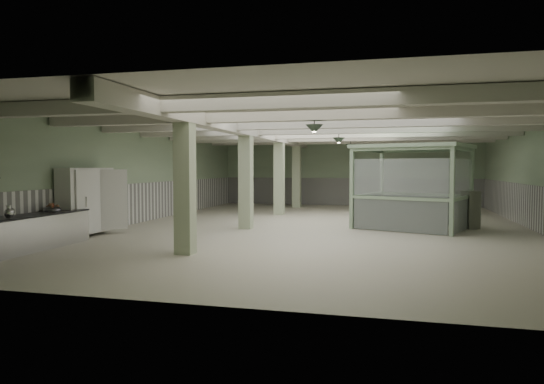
% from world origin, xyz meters
% --- Properties ---
extents(floor, '(20.00, 20.00, 0.00)m').
position_xyz_m(floor, '(0.00, 0.00, 0.00)').
color(floor, beige).
rests_on(floor, ground).
extents(ceiling, '(14.00, 20.00, 0.02)m').
position_xyz_m(ceiling, '(0.00, 0.00, 3.60)').
color(ceiling, beige).
rests_on(ceiling, wall_back).
extents(wall_back, '(14.00, 0.02, 3.60)m').
position_xyz_m(wall_back, '(0.00, 10.00, 1.80)').
color(wall_back, '#95AC8A').
rests_on(wall_back, floor).
extents(wall_front, '(14.00, 0.02, 3.60)m').
position_xyz_m(wall_front, '(0.00, -10.00, 1.80)').
color(wall_front, '#95AC8A').
rests_on(wall_front, floor).
extents(wall_left, '(0.02, 20.00, 3.60)m').
position_xyz_m(wall_left, '(-7.00, 0.00, 1.80)').
color(wall_left, '#95AC8A').
rests_on(wall_left, floor).
extents(wall_right, '(0.02, 20.00, 3.60)m').
position_xyz_m(wall_right, '(7.00, 0.00, 1.80)').
color(wall_right, '#95AC8A').
rests_on(wall_right, floor).
extents(wainscot_left, '(0.05, 19.90, 1.50)m').
position_xyz_m(wainscot_left, '(-6.97, 0.00, 0.75)').
color(wainscot_left, silver).
rests_on(wainscot_left, floor).
extents(wainscot_right, '(0.05, 19.90, 1.50)m').
position_xyz_m(wainscot_right, '(6.97, 0.00, 0.75)').
color(wainscot_right, silver).
rests_on(wainscot_right, floor).
extents(wainscot_back, '(13.90, 0.05, 1.50)m').
position_xyz_m(wainscot_back, '(0.00, 9.97, 0.75)').
color(wainscot_back, silver).
rests_on(wainscot_back, floor).
extents(girder, '(0.45, 19.90, 0.40)m').
position_xyz_m(girder, '(-2.50, 0.00, 3.38)').
color(girder, beige).
rests_on(girder, ceiling).
extents(beam_a, '(13.90, 0.35, 0.32)m').
position_xyz_m(beam_a, '(0.00, -7.50, 3.42)').
color(beam_a, beige).
rests_on(beam_a, ceiling).
extents(beam_b, '(13.90, 0.35, 0.32)m').
position_xyz_m(beam_b, '(0.00, -5.00, 3.42)').
color(beam_b, beige).
rests_on(beam_b, ceiling).
extents(beam_c, '(13.90, 0.35, 0.32)m').
position_xyz_m(beam_c, '(0.00, -2.50, 3.42)').
color(beam_c, beige).
rests_on(beam_c, ceiling).
extents(beam_d, '(13.90, 0.35, 0.32)m').
position_xyz_m(beam_d, '(0.00, 0.00, 3.42)').
color(beam_d, beige).
rests_on(beam_d, ceiling).
extents(beam_e, '(13.90, 0.35, 0.32)m').
position_xyz_m(beam_e, '(0.00, 2.50, 3.42)').
color(beam_e, beige).
rests_on(beam_e, ceiling).
extents(beam_f, '(13.90, 0.35, 0.32)m').
position_xyz_m(beam_f, '(0.00, 5.00, 3.42)').
color(beam_f, beige).
rests_on(beam_f, ceiling).
extents(beam_g, '(13.90, 0.35, 0.32)m').
position_xyz_m(beam_g, '(0.00, 7.50, 3.42)').
color(beam_g, beige).
rests_on(beam_g, ceiling).
extents(column_a, '(0.42, 0.42, 3.60)m').
position_xyz_m(column_a, '(-2.50, -6.00, 1.80)').
color(column_a, '#AAB894').
rests_on(column_a, floor).
extents(column_b, '(0.42, 0.42, 3.60)m').
position_xyz_m(column_b, '(-2.50, -1.00, 1.80)').
color(column_b, '#AAB894').
rests_on(column_b, floor).
extents(column_c, '(0.42, 0.42, 3.60)m').
position_xyz_m(column_c, '(-2.50, 4.00, 1.80)').
color(column_c, '#AAB894').
rests_on(column_c, floor).
extents(column_d, '(0.42, 0.42, 3.60)m').
position_xyz_m(column_d, '(-2.50, 8.00, 1.80)').
color(column_d, '#AAB894').
rests_on(column_d, floor).
extents(pendant_front, '(0.44, 0.44, 0.22)m').
position_xyz_m(pendant_front, '(0.50, -5.00, 3.05)').
color(pendant_front, '#314132').
rests_on(pendant_front, ceiling).
extents(pendant_mid, '(0.44, 0.44, 0.22)m').
position_xyz_m(pendant_mid, '(0.50, 0.50, 3.05)').
color(pendant_mid, '#314132').
rests_on(pendant_mid, ceiling).
extents(pendant_back, '(0.44, 0.44, 0.22)m').
position_xyz_m(pendant_back, '(0.50, 5.50, 3.05)').
color(pendant_back, '#314132').
rests_on(pendant_back, ceiling).
extents(prep_counter, '(0.84, 4.79, 0.91)m').
position_xyz_m(prep_counter, '(-6.54, -7.00, 0.46)').
color(prep_counter, '#B6B5BA').
rests_on(prep_counter, floor).
extents(pitcher_far, '(0.22, 0.25, 0.32)m').
position_xyz_m(pitcher_far, '(-6.41, -7.31, 1.06)').
color(pitcher_far, '#B6B5BA').
rests_on(pitcher_far, prep_counter).
extents(veg_colander, '(0.49, 0.49, 0.21)m').
position_xyz_m(veg_colander, '(-6.65, -5.51, 1.00)').
color(veg_colander, '#45454A').
rests_on(veg_colander, prep_counter).
extents(walkin_cooler, '(1.01, 2.17, 1.99)m').
position_xyz_m(walkin_cooler, '(-6.62, -4.00, 0.99)').
color(walkin_cooler, silver).
rests_on(walkin_cooler, floor).
extents(guard_booth, '(4.36, 4.03, 2.87)m').
position_xyz_m(guard_booth, '(3.05, 0.56, 1.91)').
color(guard_booth, '#8DA887').
rests_on(guard_booth, floor).
extents(filing_cabinet, '(0.60, 0.70, 1.30)m').
position_xyz_m(filing_cabinet, '(5.00, 0.93, 0.65)').
color(filing_cabinet, '#606454').
rests_on(filing_cabinet, floor).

